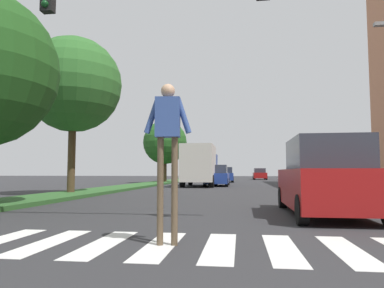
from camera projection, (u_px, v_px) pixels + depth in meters
ground_plane at (236, 186)px, 27.62m from camera, size 140.00×140.00×0.00m
crosswalk at (220, 247)px, 5.28m from camera, size 7.65×2.20×0.01m
median_strip at (135, 186)px, 26.64m from camera, size 2.42×64.00×0.15m
tree_far at (73, 85)px, 17.51m from camera, size 4.68×4.68×7.59m
tree_distant at (165, 142)px, 35.86m from camera, size 4.39×4.39×6.14m
sidewalk_right at (347, 187)px, 24.63m from camera, size 3.00×64.00×0.15m
traffic_light_gantry at (45, 27)px, 7.99m from camera, size 8.78×0.30×6.00m
pedestrian_performer at (168, 136)px, 5.53m from camera, size 0.75×0.28×2.49m
suv_crossing at (325, 179)px, 9.14m from camera, size 1.99×4.61×1.97m
sedan_midblock at (217, 176)px, 28.39m from camera, size 1.86×4.58×1.66m
sedan_distant at (225, 175)px, 39.10m from camera, size 1.93×4.28×1.64m
sedan_far_horizon at (260, 174)px, 51.90m from camera, size 1.93×4.15×1.64m
truck_box_delivery at (200, 165)px, 27.41m from camera, size 2.40×6.20×3.10m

